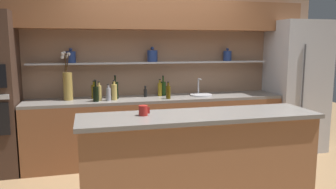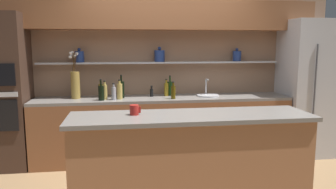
{
  "view_description": "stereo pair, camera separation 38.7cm",
  "coord_description": "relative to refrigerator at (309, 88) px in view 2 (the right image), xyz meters",
  "views": [
    {
      "loc": [
        -1.03,
        -3.31,
        1.67
      ],
      "look_at": [
        -0.1,
        0.4,
        1.09
      ],
      "focal_mm": 35.0,
      "sensor_mm": 36.0,
      "label": 1
    },
    {
      "loc": [
        -0.65,
        -3.39,
        1.67
      ],
      "look_at": [
        -0.1,
        0.4,
        1.09
      ],
      "focal_mm": 35.0,
      "sensor_mm": 36.0,
      "label": 2
    }
  ],
  "objects": [
    {
      "name": "island_counter",
      "position": [
        -2.2,
        -1.64,
        -0.51
      ],
      "size": [
        2.29,
        0.61,
        1.02
      ],
      "color": "#99603D",
      "rests_on": "ground_plane"
    },
    {
      "name": "bottle_oil_0",
      "position": [
        -2.18,
        0.15,
        0.0
      ],
      "size": [
        0.06,
        0.06,
        0.25
      ],
      "color": "olive",
      "rests_on": "back_counter_unit"
    },
    {
      "name": "bottle_oil_5",
      "position": [
        -3.13,
        0.14,
        0.0
      ],
      "size": [
        0.07,
        0.07,
        0.26
      ],
      "color": "brown",
      "rests_on": "back_counter_unit"
    },
    {
      "name": "flower_vase",
      "position": [
        -3.48,
        0.1,
        0.13
      ],
      "size": [
        0.14,
        0.14,
        0.66
      ],
      "color": "olive",
      "rests_on": "back_counter_unit"
    },
    {
      "name": "back_wall_unit",
      "position": [
        -2.2,
        0.33,
        0.53
      ],
      "size": [
        5.2,
        0.44,
        2.6
      ],
      "color": "#937056",
      "rests_on": "ground_plane"
    },
    {
      "name": "sink_fixture",
      "position": [
        -1.58,
        0.05,
        -0.08
      ],
      "size": [
        0.32,
        0.32,
        0.25
      ],
      "color": "#B7B7BC",
      "rests_on": "back_counter_unit"
    },
    {
      "name": "oven_tower",
      "position": [
        -4.45,
        0.04,
        0.02
      ],
      "size": [
        0.7,
        0.64,
        2.08
      ],
      "color": "#3D281E",
      "rests_on": "ground_plane"
    },
    {
      "name": "refrigerator",
      "position": [
        0.0,
        0.0,
        0.0
      ],
      "size": [
        0.8,
        0.73,
        2.04
      ],
      "color": "#B7B7BC",
      "rests_on": "ground_plane"
    },
    {
      "name": "bottle_spirit_9",
      "position": [
        -3.07,
        -0.04,
        0.01
      ],
      "size": [
        0.07,
        0.07,
        0.26
      ],
      "color": "tan",
      "rests_on": "back_counter_unit"
    },
    {
      "name": "back_counter_unit",
      "position": [
        -2.25,
        0.04,
        -0.56
      ],
      "size": [
        3.66,
        0.62,
        0.92
      ],
      "color": "brown",
      "rests_on": "ground_plane"
    },
    {
      "name": "bottle_wine_6",
      "position": [
        -2.84,
        0.05,
        0.03
      ],
      "size": [
        0.08,
        0.08,
        0.33
      ],
      "color": "black",
      "rests_on": "back_counter_unit"
    },
    {
      "name": "bottle_wine_3",
      "position": [
        -3.12,
        -0.11,
        0.01
      ],
      "size": [
        0.08,
        0.08,
        0.29
      ],
      "color": "black",
      "rests_on": "back_counter_unit"
    },
    {
      "name": "bottle_sauce_7",
      "position": [
        -2.41,
        0.12,
        -0.03
      ],
      "size": [
        0.05,
        0.05,
        0.16
      ],
      "color": "black",
      "rests_on": "back_counter_unit"
    },
    {
      "name": "bottle_spirit_4",
      "position": [
        -2.95,
        -0.09,
        -0.0
      ],
      "size": [
        0.06,
        0.06,
        0.23
      ],
      "color": "gray",
      "rests_on": "back_counter_unit"
    },
    {
      "name": "bottle_wine_2",
      "position": [
        -2.12,
        0.21,
        0.01
      ],
      "size": [
        0.08,
        0.08,
        0.3
      ],
      "color": "#193814",
      "rests_on": "back_counter_unit"
    },
    {
      "name": "bottle_oil_8",
      "position": [
        -2.13,
        -0.12,
        -0.0
      ],
      "size": [
        0.06,
        0.06,
        0.24
      ],
      "color": "#47380A",
      "rests_on": "back_counter_unit"
    },
    {
      "name": "coffee_mug",
      "position": [
        -2.73,
        -1.58,
        0.05
      ],
      "size": [
        0.1,
        0.08,
        0.09
      ],
      "color": "maroon",
      "rests_on": "island_counter"
    },
    {
      "name": "bottle_spirit_1",
      "position": [
        -2.87,
        -0.05,
        0.02
      ],
      "size": [
        0.08,
        0.08,
        0.27
      ],
      "color": "tan",
      "rests_on": "back_counter_unit"
    }
  ]
}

